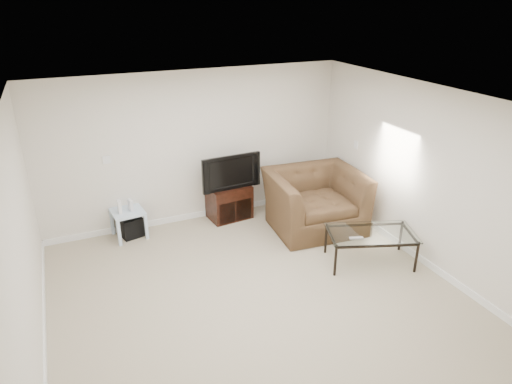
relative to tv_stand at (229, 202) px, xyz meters
name	(u,v)px	position (x,y,z in m)	size (l,w,h in m)	color
floor	(258,298)	(-0.47, -2.28, -0.29)	(5.00, 5.00, 0.00)	tan
ceiling	(258,102)	(-0.47, -2.28, 2.21)	(5.00, 5.00, 0.00)	white
wall_back	(196,148)	(-0.47, 0.22, 0.96)	(5.00, 0.02, 2.50)	silver
wall_left	(21,254)	(-2.97, -2.28, 0.96)	(0.02, 5.00, 2.50)	silver
wall_right	(425,177)	(2.03, -2.28, 0.96)	(0.02, 5.00, 2.50)	silver
plate_back	(107,160)	(-1.87, 0.21, 0.96)	(0.12, 0.02, 0.12)	white
plate_right_switch	(356,145)	(2.02, -0.68, 0.96)	(0.02, 0.09, 0.13)	white
plate_right_outlet	(361,203)	(2.02, -0.98, 0.01)	(0.02, 0.08, 0.12)	white
tv_stand	(229,202)	(0.00, 0.00, 0.00)	(0.69, 0.48, 0.58)	black
dvd_player	(230,192)	(0.00, -0.04, 0.19)	(0.40, 0.28, 0.06)	black
television	(229,171)	(0.00, -0.03, 0.58)	(0.94, 0.19, 0.59)	black
side_table	(129,224)	(-1.69, 0.00, -0.06)	(0.47, 0.47, 0.45)	#A1B2C5
subwoofer	(131,226)	(-1.66, 0.02, -0.13)	(0.32, 0.32, 0.32)	black
game_console	(120,207)	(-1.80, -0.03, 0.27)	(0.05, 0.15, 0.21)	white
game_case	(131,205)	(-1.63, -0.01, 0.25)	(0.05, 0.13, 0.18)	silver
recliner	(316,191)	(1.15, -0.89, 0.35)	(1.46, 0.95, 1.27)	#542E1D
coffee_table	(370,247)	(1.33, -2.15, -0.05)	(1.21, 0.69, 0.47)	black
remote	(356,238)	(1.03, -2.21, 0.20)	(0.19, 0.05, 0.02)	#B2B2B7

